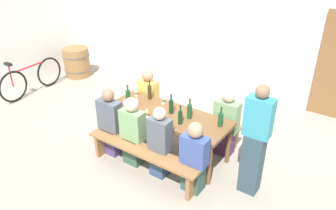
{
  "coord_description": "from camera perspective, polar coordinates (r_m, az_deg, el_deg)",
  "views": [
    {
      "loc": [
        2.58,
        -3.7,
        3.25
      ],
      "look_at": [
        0.0,
        0.0,
        0.9
      ],
      "focal_mm": 34.51,
      "sensor_mm": 36.0,
      "label": 1
    }
  ],
  "objects": [
    {
      "name": "tasting_table",
      "position": [
        5.2,
        -0.0,
        -2.26
      ],
      "size": [
        2.05,
        0.76,
        0.75
      ],
      "color": "brown",
      "rests_on": "ground"
    },
    {
      "name": "wine_bottle_3",
      "position": [
        5.57,
        -3.26,
        2.32
      ],
      "size": [
        0.07,
        0.07,
        0.34
      ],
      "color": "#332814",
      "rests_on": "tasting_table"
    },
    {
      "name": "wine_bottle_4",
      "position": [
        4.98,
        3.82,
        -1.09
      ],
      "size": [
        0.08,
        0.08,
        0.33
      ],
      "color": "#194723",
      "rests_on": "tasting_table"
    },
    {
      "name": "standing_host",
      "position": [
        4.51,
        15.12,
        -6.45
      ],
      "size": [
        0.35,
        0.24,
        1.65
      ],
      "rotation": [
        0.0,
        0.0,
        3.14
      ],
      "color": "#2D424B",
      "rests_on": "ground"
    },
    {
      "name": "wine_bottle_1",
      "position": [
        5.11,
        0.55,
        -0.22
      ],
      "size": [
        0.07,
        0.07,
        0.33
      ],
      "color": "#143319",
      "rests_on": "tasting_table"
    },
    {
      "name": "seated_guest_near_0",
      "position": [
        5.34,
        -10.11,
        -3.27
      ],
      "size": [
        0.41,
        0.24,
        1.17
      ],
      "rotation": [
        0.0,
        0.0,
        1.57
      ],
      "color": "#463A6C",
      "rests_on": "ground"
    },
    {
      "name": "bench_far",
      "position": [
        5.85,
        3.81,
        -2.22
      ],
      "size": [
        1.95,
        0.3,
        0.45
      ],
      "color": "olive",
      "rests_on": "ground"
    },
    {
      "name": "wine_bottle_5",
      "position": [
        4.83,
        9.27,
        -2.49
      ],
      "size": [
        0.08,
        0.08,
        0.31
      ],
      "color": "#194723",
      "rests_on": "tasting_table"
    },
    {
      "name": "wine_glass_2",
      "position": [
        5.33,
        -7.76,
        0.65
      ],
      "size": [
        0.08,
        0.08,
        0.17
      ],
      "color": "silver",
      "rests_on": "tasting_table"
    },
    {
      "name": "seated_guest_near_3",
      "position": [
        4.54,
        4.65,
        -9.4
      ],
      "size": [
        0.38,
        0.24,
        1.1
      ],
      "rotation": [
        0.0,
        0.0,
        1.57
      ],
      "color": "#314C43",
      "rests_on": "ground"
    },
    {
      "name": "back_wall",
      "position": [
        7.42,
        14.02,
        13.86
      ],
      "size": [
        14.0,
        0.2,
        3.2
      ],
      "primitive_type": "cube",
      "color": "silver",
      "rests_on": "ground"
    },
    {
      "name": "wine_bottle_0",
      "position": [
        5.44,
        -7.06,
        1.45
      ],
      "size": [
        0.08,
        0.08,
        0.34
      ],
      "color": "#194723",
      "rests_on": "tasting_table"
    },
    {
      "name": "wine_bottle_2",
      "position": [
        4.82,
        2.18,
        -2.14
      ],
      "size": [
        0.07,
        0.07,
        0.31
      ],
      "color": "#143319",
      "rests_on": "tasting_table"
    },
    {
      "name": "wine_glass_4",
      "position": [
        5.71,
        -5.67,
        2.66
      ],
      "size": [
        0.07,
        0.07,
        0.16
      ],
      "color": "silver",
      "rests_on": "tasting_table"
    },
    {
      "name": "seated_guest_far_1",
      "position": [
        5.33,
        10.19,
        -3.3
      ],
      "size": [
        0.4,
        0.24,
        1.17
      ],
      "rotation": [
        0.0,
        0.0,
        -1.57
      ],
      "color": "#552C54",
      "rests_on": "ground"
    },
    {
      "name": "seated_guest_near_2",
      "position": [
        4.78,
        -1.45,
        -6.84
      ],
      "size": [
        0.33,
        0.24,
        1.15
      ],
      "rotation": [
        0.0,
        0.0,
        1.57
      ],
      "color": "navy",
      "rests_on": "ground"
    },
    {
      "name": "seated_guest_near_1",
      "position": [
        5.06,
        -6.21,
        -4.86
      ],
      "size": [
        0.39,
        0.24,
        1.16
      ],
      "rotation": [
        0.0,
        0.0,
        1.57
      ],
      "color": "#35513D",
      "rests_on": "ground"
    },
    {
      "name": "bench_near",
      "position": [
        4.91,
        -4.58,
        -8.67
      ],
      "size": [
        1.95,
        0.3,
        0.45
      ],
      "color": "olive",
      "rests_on": "ground"
    },
    {
      "name": "wine_barrel",
      "position": [
        8.78,
        -15.8,
        7.32
      ],
      "size": [
        0.69,
        0.69,
        0.74
      ],
      "color": "olive",
      "rests_on": "ground"
    },
    {
      "name": "seated_guest_far_0",
      "position": [
        6.06,
        -3.48,
        0.96
      ],
      "size": [
        0.37,
        0.24,
        1.14
      ],
      "rotation": [
        0.0,
        0.0,
        -1.57
      ],
      "color": "#3B3B5F",
      "rests_on": "ground"
    },
    {
      "name": "wine_glass_0",
      "position": [
        5.39,
        -5.58,
        1.01
      ],
      "size": [
        0.06,
        0.06,
        0.16
      ],
      "color": "silver",
      "rests_on": "tasting_table"
    },
    {
      "name": "parked_bicycle_0",
      "position": [
        8.08,
        -22.94,
        4.37
      ],
      "size": [
        0.25,
        1.71,
        0.9
      ],
      "rotation": [
        0.0,
        0.0,
        1.66
      ],
      "color": "black",
      "rests_on": "ground"
    },
    {
      "name": "wine_glass_3",
      "position": [
        5.0,
        -3.77,
        -0.92
      ],
      "size": [
        0.06,
        0.06,
        0.18
      ],
      "color": "silver",
      "rests_on": "tasting_table"
    },
    {
      "name": "ground_plane",
      "position": [
        5.56,
        -0.0,
        -8.26
      ],
      "size": [
        24.0,
        24.0,
        0.0
      ],
      "primitive_type": "plane",
      "color": "gray"
    },
    {
      "name": "wine_glass_1",
      "position": [
        5.4,
        -0.87,
        1.53
      ],
      "size": [
        0.06,
        0.06,
        0.19
      ],
      "color": "silver",
      "rests_on": "tasting_table"
    }
  ]
}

